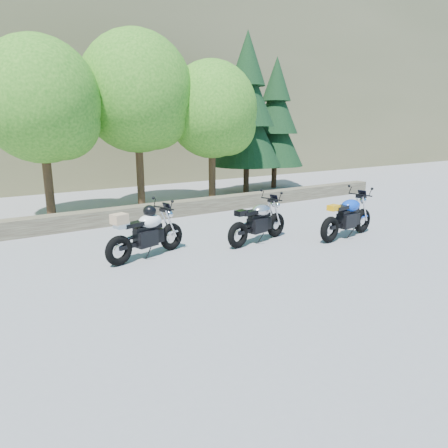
{
  "coord_description": "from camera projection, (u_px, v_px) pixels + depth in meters",
  "views": [
    {
      "loc": [
        -4.85,
        -6.62,
        2.96
      ],
      "look_at": [
        0.2,
        1.0,
        0.75
      ],
      "focal_mm": 32.0,
      "sensor_mm": 36.0,
      "label": 1
    }
  ],
  "objects": [
    {
      "name": "ground",
      "position": [
        242.0,
        268.0,
        8.67
      ],
      "size": [
        90.0,
        90.0,
        0.0
      ],
      "primitive_type": "plane",
      "color": "gray",
      "rests_on": "ground"
    },
    {
      "name": "stone_wall",
      "position": [
        143.0,
        213.0,
        13.06
      ],
      "size": [
        22.0,
        0.55,
        0.5
      ],
      "primitive_type": "cube",
      "color": "#483D30",
      "rests_on": "ground"
    },
    {
      "name": "hillside",
      "position": [
        64.0,
        68.0,
        31.21
      ],
      "size": [
        80.0,
        30.0,
        15.0
      ],
      "primitive_type": "cube",
      "color": "brown",
      "rests_on": "ground"
    },
    {
      "name": "tree_decid_left",
      "position": [
        44.0,
        105.0,
        12.31
      ],
      "size": [
        3.67,
        3.67,
        5.62
      ],
      "color": "#382314",
      "rests_on": "ground"
    },
    {
      "name": "tree_decid_mid",
      "position": [
        140.0,
        97.0,
        14.31
      ],
      "size": [
        4.08,
        4.08,
        6.24
      ],
      "color": "#382314",
      "rests_on": "ground"
    },
    {
      "name": "tree_decid_right",
      "position": [
        215.0,
        114.0,
        15.46
      ],
      "size": [
        3.54,
        3.54,
        5.41
      ],
      "color": "#382314",
      "rests_on": "ground"
    },
    {
      "name": "conifer_near",
      "position": [
        247.0,
        111.0,
        17.78
      ],
      "size": [
        3.17,
        3.17,
        7.06
      ],
      "color": "#382314",
      "rests_on": "ground"
    },
    {
      "name": "conifer_far",
      "position": [
        276.0,
        121.0,
        19.54
      ],
      "size": [
        2.82,
        2.82,
        6.27
      ],
      "color": "#382314",
      "rests_on": "ground"
    },
    {
      "name": "silver_bike",
      "position": [
        258.0,
        222.0,
        10.5
      ],
      "size": [
        2.19,
        0.75,
        1.11
      ],
      "rotation": [
        0.0,
        0.0,
        0.2
      ],
      "color": "black",
      "rests_on": "ground"
    },
    {
      "name": "white_bike",
      "position": [
        146.0,
        232.0,
        9.23
      ],
      "size": [
        2.18,
        0.87,
        1.23
      ],
      "rotation": [
        0.0,
        0.0,
        0.27
      ],
      "color": "black",
      "rests_on": "ground"
    },
    {
      "name": "blue_bike",
      "position": [
        347.0,
        217.0,
        10.96
      ],
      "size": [
        2.3,
        0.73,
        1.15
      ],
      "rotation": [
        0.0,
        0.0,
        0.12
      ],
      "color": "black",
      "rests_on": "ground"
    },
    {
      "name": "backpack",
      "position": [
        275.0,
        226.0,
        11.58
      ],
      "size": [
        0.3,
        0.28,
        0.36
      ],
      "rotation": [
        0.0,
        0.0,
        0.27
      ],
      "color": "black",
      "rests_on": "ground"
    }
  ]
}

